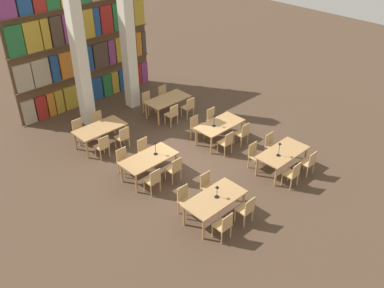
{
  "coord_description": "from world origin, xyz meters",
  "views": [
    {
      "loc": [
        -8.48,
        -9.05,
        8.35
      ],
      "look_at": [
        0.0,
        -0.28,
        0.66
      ],
      "focal_mm": 40.0,
      "sensor_mm": 36.0,
      "label": 1
    }
  ],
  "objects_px": {
    "chair_22": "(189,107)",
    "chair_23": "(164,95)",
    "chair_0": "(224,225)",
    "chair_6": "(309,162)",
    "chair_7": "(272,145)",
    "desk_lamp_0": "(217,190)",
    "pillar_left": "(79,50)",
    "reading_table_4": "(100,129)",
    "chair_8": "(153,180)",
    "chair_15": "(213,119)",
    "chair_20": "(172,114)",
    "desk_lamp_1": "(279,147)",
    "chair_19": "(99,122)",
    "chair_16": "(103,146)",
    "chair_2": "(246,209)",
    "reading_table_0": "(215,200)",
    "reading_table_3": "(220,126)",
    "chair_4": "(292,174)",
    "chair_21": "(148,102)",
    "chair_3": "(208,186)",
    "reading_table_5": "(168,101)",
    "chair_9": "(124,160)",
    "chair_13": "(196,127)",
    "pillar_center": "(128,36)",
    "chair_1": "(185,199)",
    "reading_table_2": "(149,160)",
    "chair_11": "(145,150)",
    "chair_18": "(123,137)",
    "reading_table_1": "(283,154)",
    "chair_5": "(255,155)",
    "chair_17": "(79,130)",
    "chair_12": "(226,142)",
    "desk_lamp_2": "(155,146)",
    "chair_10": "(174,169)",
    "chair_14": "(243,133)"
  },
  "relations": [
    {
      "from": "chair_23",
      "to": "chair_16",
      "type": "bearing_deg",
      "value": 20.39
    },
    {
      "from": "pillar_left",
      "to": "chair_20",
      "type": "distance_m",
      "value": 4.18
    },
    {
      "from": "desk_lamp_2",
      "to": "chair_19",
      "type": "distance_m",
      "value": 3.5
    },
    {
      "from": "reading_table_3",
      "to": "chair_21",
      "type": "distance_m",
      "value": 3.62
    },
    {
      "from": "desk_lamp_1",
      "to": "chair_16",
      "type": "xyz_separation_m",
      "value": [
        -3.53,
        4.76,
        -0.59
      ]
    },
    {
      "from": "reading_table_1",
      "to": "chair_22",
      "type": "height_order",
      "value": "chair_22"
    },
    {
      "from": "chair_22",
      "to": "chair_17",
      "type": "bearing_deg",
      "value": 160.93
    },
    {
      "from": "chair_8",
      "to": "chair_23",
      "type": "xyz_separation_m",
      "value": [
        4.13,
        4.25,
        0.0
      ]
    },
    {
      "from": "reading_table_0",
      "to": "chair_11",
      "type": "xyz_separation_m",
      "value": [
        0.36,
        3.58,
        -0.17
      ]
    },
    {
      "from": "desk_lamp_1",
      "to": "chair_8",
      "type": "relative_size",
      "value": 0.56
    },
    {
      "from": "chair_2",
      "to": "reading_table_1",
      "type": "relative_size",
      "value": 0.49
    },
    {
      "from": "reading_table_0",
      "to": "reading_table_3",
      "type": "height_order",
      "value": "same"
    },
    {
      "from": "chair_22",
      "to": "chair_23",
      "type": "height_order",
      "value": "same"
    },
    {
      "from": "chair_5",
      "to": "desk_lamp_2",
      "type": "relative_size",
      "value": 1.86
    },
    {
      "from": "chair_17",
      "to": "reading_table_5",
      "type": "distance_m",
      "value": 3.75
    },
    {
      "from": "desk_lamp_1",
      "to": "chair_5",
      "type": "bearing_deg",
      "value": 104.35
    },
    {
      "from": "chair_0",
      "to": "chair_6",
      "type": "relative_size",
      "value": 1.0
    },
    {
      "from": "chair_3",
      "to": "chair_6",
      "type": "xyz_separation_m",
      "value": [
        3.22,
        -1.41,
        0.0
      ]
    },
    {
      "from": "chair_6",
      "to": "reading_table_4",
      "type": "height_order",
      "value": "chair_6"
    },
    {
      "from": "chair_9",
      "to": "chair_13",
      "type": "bearing_deg",
      "value": 178.54
    },
    {
      "from": "reading_table_0",
      "to": "reading_table_5",
      "type": "distance_m",
      "value": 6.43
    },
    {
      "from": "chair_7",
      "to": "desk_lamp_0",
      "type": "bearing_deg",
      "value": 12.78
    },
    {
      "from": "reading_table_2",
      "to": "pillar_left",
      "type": "bearing_deg",
      "value": 83.1
    },
    {
      "from": "desk_lamp_1",
      "to": "chair_19",
      "type": "relative_size",
      "value": 0.56
    },
    {
      "from": "chair_6",
      "to": "chair_15",
      "type": "distance_m",
      "value": 4.17
    },
    {
      "from": "chair_6",
      "to": "chair_23",
      "type": "height_order",
      "value": "same"
    },
    {
      "from": "desk_lamp_0",
      "to": "chair_2",
      "type": "bearing_deg",
      "value": -59.49
    },
    {
      "from": "chair_12",
      "to": "chair_21",
      "type": "height_order",
      "value": "same"
    },
    {
      "from": "pillar_center",
      "to": "chair_1",
      "type": "distance_m",
      "value": 7.69
    },
    {
      "from": "desk_lamp_1",
      "to": "chair_15",
      "type": "distance_m",
      "value": 3.55
    },
    {
      "from": "reading_table_3",
      "to": "chair_12",
      "type": "height_order",
      "value": "chair_12"
    },
    {
      "from": "reading_table_3",
      "to": "reading_table_5",
      "type": "distance_m",
      "value": 2.85
    },
    {
      "from": "chair_7",
      "to": "chair_22",
      "type": "distance_m",
      "value": 4.05
    },
    {
      "from": "chair_4",
      "to": "chair_15",
      "type": "distance_m",
      "value": 4.24
    },
    {
      "from": "chair_5",
      "to": "chair_19",
      "type": "bearing_deg",
      "value": -65.66
    },
    {
      "from": "pillar_left",
      "to": "reading_table_4",
      "type": "relative_size",
      "value": 3.31
    },
    {
      "from": "chair_2",
      "to": "chair_7",
      "type": "xyz_separation_m",
      "value": [
        3.22,
        1.55,
        0.0
      ]
    },
    {
      "from": "chair_18",
      "to": "chair_19",
      "type": "height_order",
      "value": "same"
    },
    {
      "from": "chair_3",
      "to": "chair_20",
      "type": "relative_size",
      "value": 1.0
    },
    {
      "from": "chair_14",
      "to": "chair_22",
      "type": "distance_m",
      "value": 2.85
    },
    {
      "from": "desk_lamp_1",
      "to": "chair_15",
      "type": "xyz_separation_m",
      "value": [
        0.59,
        3.45,
        -0.59
      ]
    },
    {
      "from": "chair_10",
      "to": "chair_20",
      "type": "distance_m",
      "value": 3.65
    },
    {
      "from": "reading_table_2",
      "to": "reading_table_4",
      "type": "height_order",
      "value": "same"
    },
    {
      "from": "chair_2",
      "to": "chair_21",
      "type": "bearing_deg",
      "value": 72.38
    },
    {
      "from": "chair_7",
      "to": "chair_17",
      "type": "relative_size",
      "value": 1.0
    },
    {
      "from": "chair_4",
      "to": "reading_table_3",
      "type": "xyz_separation_m",
      "value": [
        0.36,
        3.43,
        0.17
      ]
    },
    {
      "from": "chair_21",
      "to": "chair_18",
      "type": "bearing_deg",
      "value": 32.59
    },
    {
      "from": "chair_3",
      "to": "chair_13",
      "type": "relative_size",
      "value": 1.0
    },
    {
      "from": "pillar_left",
      "to": "chair_8",
      "type": "xyz_separation_m",
      "value": [
        -1.0,
        -5.22,
        -2.52
      ]
    },
    {
      "from": "chair_15",
      "to": "chair_20",
      "type": "distance_m",
      "value": 1.61
    }
  ]
}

